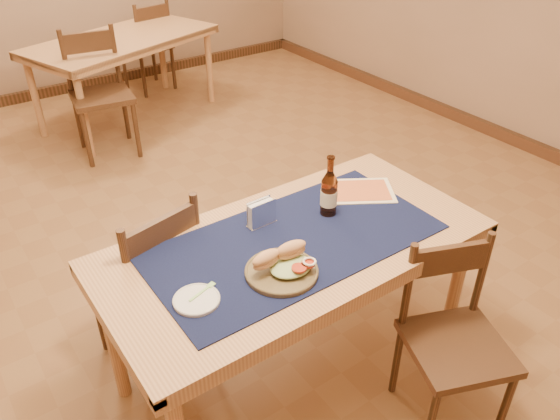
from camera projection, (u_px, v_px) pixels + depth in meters
room at (190, 36)px, 2.43m from camera, size 6.04×7.04×2.84m
main_table at (294, 257)px, 2.28m from camera, size 1.60×0.80×0.75m
placemat at (294, 241)px, 2.23m from camera, size 1.20×0.60×0.01m
baseboard at (211, 271)px, 3.16m from camera, size 6.00×7.00×0.10m
back_table at (123, 47)px, 4.77m from camera, size 1.80×1.29×0.75m
chair_main_far at (150, 278)px, 2.47m from camera, size 0.49×0.49×0.90m
chair_main_near at (453, 337)px, 2.22m from camera, size 0.50×0.50×0.83m
chair_back_near at (100, 92)px, 4.31m from camera, size 0.51×0.51×0.97m
chair_back_far at (148, 45)px, 5.50m from camera, size 0.48×0.48×0.91m
sandwich_plate at (283, 266)px, 2.04m from camera, size 0.28×0.28×0.11m
side_plate at (196, 299)px, 1.92m from camera, size 0.17×0.17×0.01m
fork at (204, 290)px, 1.96m from camera, size 0.12×0.05×0.00m
beer_bottle at (329, 193)px, 2.34m from camera, size 0.07×0.07×0.28m
napkin_holder at (261, 214)px, 2.30m from camera, size 0.13×0.05×0.12m
menu_card at (360, 191)px, 2.55m from camera, size 0.38×0.36×0.01m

